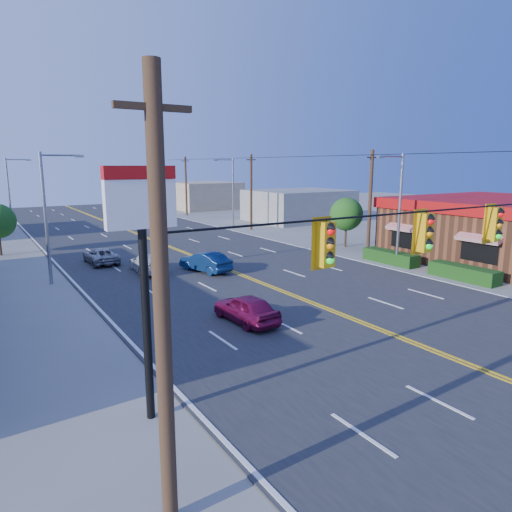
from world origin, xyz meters
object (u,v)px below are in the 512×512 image
pizza_hut_sign (143,242)px  kfc (496,228)px  car_blue (205,263)px  car_white (148,264)px  car_silver (101,256)px  signal_span (512,239)px  car_magenta (246,309)px

pizza_hut_sign → kfc: bearing=14.5°
car_blue → kfc: bearing=146.6°
car_white → car_blue: bearing=154.3°
kfc → car_silver: size_ratio=3.94×
kfc → car_blue: bearing=160.2°
signal_span → pizza_hut_sign: (-10.88, 4.00, 0.30)m
signal_span → car_silver: signal_span is taller
signal_span → car_blue: (-1.43, 19.71, -4.21)m
kfc → car_white: (-24.83, 9.67, -1.75)m
signal_span → kfc: 23.47m
car_white → signal_span: bearing=106.8°
pizza_hut_sign → car_white: size_ratio=1.58×
signal_span → car_blue: size_ratio=5.91×
kfc → car_magenta: size_ratio=4.22×
car_white → car_silver: car_white is taller
signal_span → car_magenta: signal_span is taller
pizza_hut_sign → car_blue: pizza_hut_sign is taller
signal_span → car_white: signal_span is taller
car_blue → car_silver: 8.45m
car_magenta → car_white: size_ratio=0.89×
signal_span → car_silver: size_ratio=5.88×
kfc → pizza_hut_sign: bearing=-165.5°
pizza_hut_sign → car_blue: (9.45, 15.71, -4.50)m
car_blue → car_white: car_blue is taller
car_blue → car_white: (-3.38, 1.95, -0.05)m
kfc → car_silver: kfc is taller
car_magenta → car_silver: (-2.45, 16.80, -0.08)m
car_magenta → signal_span: bearing=111.5°
car_silver → car_magenta: bearing=97.7°
signal_span → kfc: size_ratio=1.49×
pizza_hut_sign → car_white: bearing=71.0°
signal_span → car_silver: (-6.82, 26.23, -4.31)m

